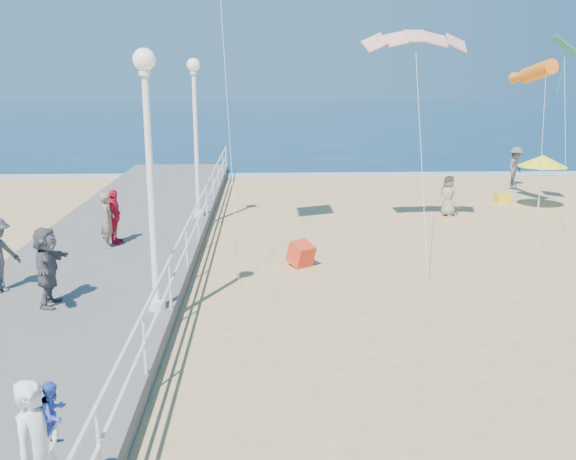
{
  "coord_description": "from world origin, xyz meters",
  "views": [
    {
      "loc": [
        -3.06,
        -12.85,
        5.26
      ],
      "look_at": [
        -2.5,
        2.0,
        1.6
      ],
      "focal_mm": 40.0,
      "sensor_mm": 36.0,
      "label": 1
    }
  ],
  "objects_px": {
    "box_kite": "(301,256)",
    "beach_chair_left": "(502,198)",
    "woman_holding_toddler": "(38,453)",
    "spectator_6": "(108,220)",
    "spectator_5": "(47,267)",
    "lamp_post_far": "(195,121)",
    "spectator_3": "(114,217)",
    "beach_walker_a": "(516,167)",
    "lamp_post_mid": "(149,155)",
    "beach_umbrella": "(543,161)",
    "toddler_held": "(54,414)",
    "beach_walker_c": "(448,196)"
  },
  "relations": [
    {
      "from": "lamp_post_far",
      "to": "toddler_held",
      "type": "distance_m",
      "value": 15.58
    },
    {
      "from": "lamp_post_far",
      "to": "spectator_3",
      "type": "xyz_separation_m",
      "value": [
        -2.07,
        -3.56,
        -2.46
      ]
    },
    {
      "from": "box_kite",
      "to": "lamp_post_far",
      "type": "bearing_deg",
      "value": 89.77
    },
    {
      "from": "toddler_held",
      "to": "beach_umbrella",
      "type": "height_order",
      "value": "beach_umbrella"
    },
    {
      "from": "beach_umbrella",
      "to": "lamp_post_mid",
      "type": "bearing_deg",
      "value": -138.49
    },
    {
      "from": "spectator_3",
      "to": "beach_walker_a",
      "type": "xyz_separation_m",
      "value": [
        16.22,
        11.31,
        -0.26
      ]
    },
    {
      "from": "spectator_6",
      "to": "beach_chair_left",
      "type": "xyz_separation_m",
      "value": [
        14.3,
        7.82,
        -0.99
      ]
    },
    {
      "from": "spectator_6",
      "to": "beach_umbrella",
      "type": "distance_m",
      "value": 16.69
    },
    {
      "from": "spectator_6",
      "to": "beach_walker_c",
      "type": "relative_size",
      "value": 1.04
    },
    {
      "from": "beach_umbrella",
      "to": "woman_holding_toddler",
      "type": "bearing_deg",
      "value": -126.18
    },
    {
      "from": "lamp_post_far",
      "to": "beach_walker_c",
      "type": "xyz_separation_m",
      "value": [
        9.19,
        1.54,
        -2.9
      ]
    },
    {
      "from": "beach_walker_a",
      "to": "toddler_held",
      "type": "bearing_deg",
      "value": -172.96
    },
    {
      "from": "beach_walker_a",
      "to": "beach_chair_left",
      "type": "relative_size",
      "value": 3.41
    },
    {
      "from": "woman_holding_toddler",
      "to": "box_kite",
      "type": "relative_size",
      "value": 2.85
    },
    {
      "from": "lamp_post_mid",
      "to": "lamp_post_far",
      "type": "distance_m",
      "value": 9.0
    },
    {
      "from": "spectator_3",
      "to": "beach_umbrella",
      "type": "distance_m",
      "value": 16.45
    },
    {
      "from": "woman_holding_toddler",
      "to": "beach_umbrella",
      "type": "relative_size",
      "value": 0.8
    },
    {
      "from": "toddler_held",
      "to": "beach_umbrella",
      "type": "xyz_separation_m",
      "value": [
        13.19,
        18.08,
        0.28
      ]
    },
    {
      "from": "woman_holding_toddler",
      "to": "spectator_5",
      "type": "bearing_deg",
      "value": 38.66
    },
    {
      "from": "spectator_6",
      "to": "beach_walker_c",
      "type": "bearing_deg",
      "value": -71.12
    },
    {
      "from": "woman_holding_toddler",
      "to": "beach_walker_c",
      "type": "height_order",
      "value": "woman_holding_toddler"
    },
    {
      "from": "woman_holding_toddler",
      "to": "spectator_6",
      "type": "relative_size",
      "value": 1.08
    },
    {
      "from": "beach_umbrella",
      "to": "lamp_post_far",
      "type": "bearing_deg",
      "value": -168.65
    },
    {
      "from": "toddler_held",
      "to": "spectator_5",
      "type": "bearing_deg",
      "value": 40.17
    },
    {
      "from": "beach_walker_c",
      "to": "beach_chair_left",
      "type": "xyz_separation_m",
      "value": [
        2.95,
        2.3,
        -0.56
      ]
    },
    {
      "from": "toddler_held",
      "to": "spectator_3",
      "type": "bearing_deg",
      "value": 31.23
    },
    {
      "from": "beach_walker_a",
      "to": "beach_chair_left",
      "type": "height_order",
      "value": "beach_walker_a"
    },
    {
      "from": "lamp_post_mid",
      "to": "beach_walker_a",
      "type": "xyz_separation_m",
      "value": [
        14.15,
        16.75,
        -2.72
      ]
    },
    {
      "from": "lamp_post_far",
      "to": "beach_chair_left",
      "type": "relative_size",
      "value": 9.67
    },
    {
      "from": "spectator_3",
      "to": "toddler_held",
      "type": "bearing_deg",
      "value": -163.7
    },
    {
      "from": "woman_holding_toddler",
      "to": "beach_walker_a",
      "type": "relative_size",
      "value": 0.91
    },
    {
      "from": "beach_umbrella",
      "to": "beach_chair_left",
      "type": "relative_size",
      "value": 3.89
    },
    {
      "from": "lamp_post_far",
      "to": "beach_walker_a",
      "type": "relative_size",
      "value": 2.83
    },
    {
      "from": "woman_holding_toddler",
      "to": "beach_chair_left",
      "type": "relative_size",
      "value": 3.11
    },
    {
      "from": "lamp_post_far",
      "to": "box_kite",
      "type": "relative_size",
      "value": 8.87
    },
    {
      "from": "lamp_post_mid",
      "to": "spectator_3",
      "type": "relative_size",
      "value": 3.34
    },
    {
      "from": "beach_walker_a",
      "to": "lamp_post_far",
      "type": "bearing_deg",
      "value": 157.21
    },
    {
      "from": "box_kite",
      "to": "beach_chair_left",
      "type": "distance_m",
      "value": 12.35
    },
    {
      "from": "spectator_3",
      "to": "beach_walker_c",
      "type": "distance_m",
      "value": 12.37
    },
    {
      "from": "spectator_6",
      "to": "box_kite",
      "type": "bearing_deg",
      "value": -105.37
    },
    {
      "from": "beach_walker_a",
      "to": "beach_umbrella",
      "type": "distance_m",
      "value": 5.3
    },
    {
      "from": "beach_walker_a",
      "to": "beach_walker_c",
      "type": "distance_m",
      "value": 7.95
    },
    {
      "from": "toddler_held",
      "to": "beach_chair_left",
      "type": "xyz_separation_m",
      "value": [
        12.17,
        19.29,
        -1.43
      ]
    },
    {
      "from": "spectator_6",
      "to": "lamp_post_far",
      "type": "bearing_deg",
      "value": -35.53
    },
    {
      "from": "spectator_3",
      "to": "spectator_6",
      "type": "bearing_deg",
      "value": 174.65
    },
    {
      "from": "woman_holding_toddler",
      "to": "beach_chair_left",
      "type": "distance_m",
      "value": 23.04
    },
    {
      "from": "spectator_3",
      "to": "beach_chair_left",
      "type": "height_order",
      "value": "spectator_3"
    },
    {
      "from": "spectator_5",
      "to": "beach_chair_left",
      "type": "relative_size",
      "value": 3.15
    },
    {
      "from": "spectator_6",
      "to": "beach_walker_a",
      "type": "distance_m",
      "value": 20.09
    },
    {
      "from": "spectator_3",
      "to": "lamp_post_mid",
      "type": "bearing_deg",
      "value": -152.59
    }
  ]
}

